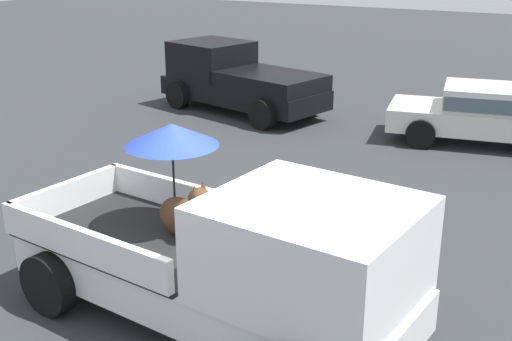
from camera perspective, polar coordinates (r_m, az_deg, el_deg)
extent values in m
plane|color=#2D3033|center=(8.16, -4.09, -13.06)|extent=(80.00, 80.00, 0.00)
cylinder|color=black|center=(7.89, 10.64, -11.20)|extent=(0.82, 0.35, 0.80)
cylinder|color=black|center=(9.64, -8.63, -5.15)|extent=(0.82, 0.35, 0.80)
cylinder|color=black|center=(8.50, -17.81, -9.49)|extent=(0.82, 0.35, 0.80)
cube|color=white|center=(7.87, -4.19, -9.56)|extent=(5.15, 2.26, 0.50)
cube|color=white|center=(6.79, 4.95, -7.00)|extent=(2.26, 2.05, 1.08)
cube|color=#4C606B|center=(6.32, 12.92, -7.54)|extent=(0.22, 1.72, 0.64)
cube|color=black|center=(8.44, -10.35, -5.59)|extent=(2.96, 2.09, 0.06)
cube|color=white|center=(8.96, -6.31, -2.27)|extent=(2.80, 0.36, 0.40)
cube|color=white|center=(7.79, -15.24, -6.31)|extent=(2.80, 0.36, 0.40)
cube|color=white|center=(9.30, -16.36, -2.15)|extent=(0.27, 1.84, 0.40)
ellipsoid|color=#472D19|center=(8.14, -6.60, -4.13)|extent=(0.71, 0.38, 0.52)
sphere|color=#472D19|center=(7.83, -5.04, -2.50)|extent=(0.30, 0.30, 0.28)
cone|color=#472D19|center=(7.84, -4.69, -1.38)|extent=(0.10, 0.10, 0.12)
cone|color=#472D19|center=(7.72, -5.45, -1.72)|extent=(0.10, 0.10, 0.12)
cylinder|color=black|center=(8.31, -7.25, -1.30)|extent=(0.03, 0.03, 1.15)
cone|color=#1E33B7|center=(8.10, -7.45, 3.17)|extent=(1.29, 1.29, 0.28)
cylinder|color=black|center=(18.25, -6.92, 6.66)|extent=(0.80, 0.43, 0.76)
cylinder|color=black|center=(19.49, -2.63, 7.60)|extent=(0.80, 0.43, 0.76)
cylinder|color=black|center=(15.99, 0.56, 4.98)|extent=(0.80, 0.43, 0.76)
cylinder|color=black|center=(17.40, 4.81, 6.11)|extent=(0.80, 0.43, 0.76)
cube|color=black|center=(17.69, -1.19, 6.96)|extent=(5.09, 2.87, 0.50)
cube|color=black|center=(18.39, -3.93, 9.78)|extent=(2.27, 2.19, 1.00)
cube|color=black|center=(16.93, 1.25, 7.95)|extent=(3.05, 2.38, 0.40)
cylinder|color=black|center=(14.97, 14.35, 3.15)|extent=(0.69, 0.34, 0.66)
cylinder|color=black|center=(16.67, 14.85, 4.75)|extent=(0.69, 0.34, 0.66)
cube|color=silver|center=(15.75, 19.58, 4.25)|extent=(4.56, 2.56, 0.52)
cube|color=silver|center=(15.64, 20.15, 5.98)|extent=(2.37, 1.98, 0.56)
cube|color=#4C606B|center=(15.64, 20.15, 5.98)|extent=(2.33, 2.04, 0.32)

